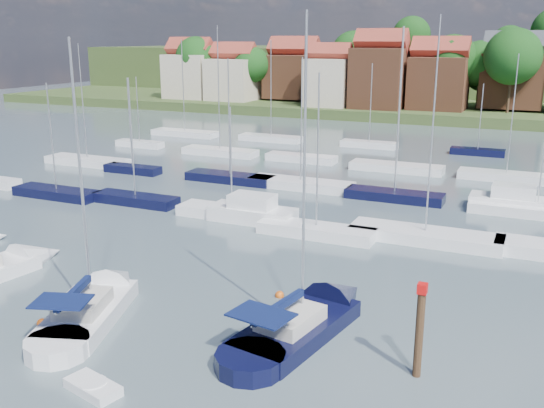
% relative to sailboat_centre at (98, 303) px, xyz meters
% --- Properties ---
extents(ground, '(260.00, 260.00, 0.00)m').
position_rel_sailboat_centre_xyz_m(ground, '(5.73, 38.10, -0.35)').
color(ground, '#404F58').
rests_on(ground, ground).
extents(sailboat_centre, '(6.49, 11.77, 15.50)m').
position_rel_sailboat_centre_xyz_m(sailboat_centre, '(0.00, 0.00, 0.00)').
color(sailboat_centre, white).
rests_on(sailboat_centre, ground).
extents(sailboat_navy, '(5.23, 12.45, 16.72)m').
position_rel_sailboat_centre_xyz_m(sailboat_navy, '(11.20, 3.05, -0.00)').
color(sailboat_navy, black).
rests_on(sailboat_navy, ground).
extents(tender, '(2.74, 1.75, 0.55)m').
position_rel_sailboat_centre_xyz_m(tender, '(5.07, -6.42, -0.14)').
color(tender, white).
rests_on(tender, ground).
extents(timber_piling, '(0.40, 0.40, 6.56)m').
position_rel_sailboat_centre_xyz_m(timber_piling, '(17.05, 0.34, 0.88)').
color(timber_piling, '#4C331E').
rests_on(timber_piling, ground).
extents(buoy_c, '(0.50, 0.50, 0.50)m').
position_rel_sailboat_centre_xyz_m(buoy_c, '(-1.40, -2.69, -0.35)').
color(buoy_c, '#D85914').
rests_on(buoy_c, ground).
extents(buoy_d, '(0.50, 0.50, 0.50)m').
position_rel_sailboat_centre_xyz_m(buoy_d, '(9.73, -3.29, -0.35)').
color(buoy_d, beige).
rests_on(buoy_d, ground).
extents(buoy_e, '(0.51, 0.51, 0.51)m').
position_rel_sailboat_centre_xyz_m(buoy_e, '(8.29, 5.53, -0.35)').
color(buoy_e, '#D85914').
rests_on(buoy_e, ground).
extents(marina_field, '(79.62, 41.41, 15.93)m').
position_rel_sailboat_centre_xyz_m(marina_field, '(7.64, 33.25, 0.08)').
color(marina_field, white).
rests_on(marina_field, ground).
extents(far_shore_town, '(212.46, 90.00, 22.27)m').
position_rel_sailboat_centre_xyz_m(far_shore_town, '(7.96, 130.77, 4.25)').
color(far_shore_town, '#405128').
rests_on(far_shore_town, ground).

